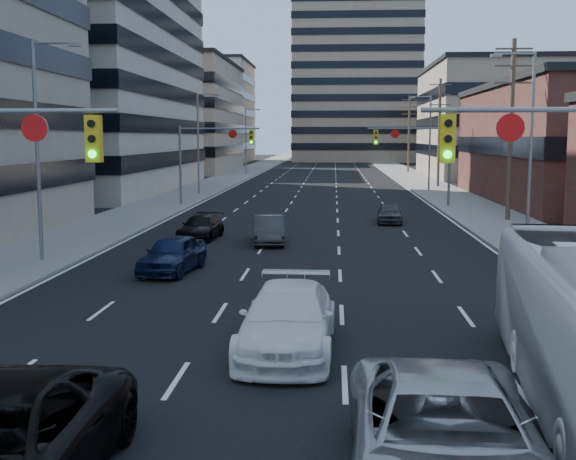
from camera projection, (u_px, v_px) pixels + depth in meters
The scene contains 25 objects.
road_surface at pixel (326, 164), 138.06m from camera, with size 18.00×300.00×0.02m, color black.
sidewalk_left at pixel (266, 163), 138.78m from camera, with size 5.00×300.00×0.15m, color slate.
sidewalk_right at pixel (386, 164), 137.33m from camera, with size 5.00×300.00×0.15m, color slate.
office_left_mid at pixel (35, 44), 68.68m from camera, with size 26.00×34.00×28.00m, color #ADA089.
office_left_far at pixel (165, 118), 108.85m from camera, with size 20.00×30.00×16.00m, color gray.
office_right_far at pixel (514, 123), 94.03m from camera, with size 22.00×28.00×14.00m, color gray.
apartment_tower at pixel (356, 24), 153.75m from camera, with size 26.00×26.00×58.00m, color gray.
bg_block_left at pixel (191, 113), 148.43m from camera, with size 24.00×24.00×20.00m, color #ADA089.
bg_block_right at pixel (497, 132), 135.28m from camera, with size 22.00×22.00×12.00m, color gray.
signal_far_left at pixel (211, 149), 53.87m from camera, with size 6.09×0.33×6.00m.
signal_far_right at pixel (418, 149), 52.90m from camera, with size 6.09×0.33×6.00m.
utility_pole_block at pixel (511, 127), 43.52m from camera, with size 2.20×0.28×11.00m.
utility_pole_midblock at pixel (439, 131), 73.21m from camera, with size 2.20×0.28×11.00m.
utility_pole_distant at pixel (409, 133), 102.91m from camera, with size 2.20×0.28×11.00m.
streetlight_left_near at pixel (41, 140), 29.20m from camera, with size 2.03×0.22×9.00m.
streetlight_left_mid at pixel (200, 138), 63.84m from camera, with size 2.03×0.22×9.00m.
streetlight_left_far at pixel (247, 138), 98.48m from camera, with size 2.03×0.22×9.00m.
streetlight_right_near at pixel (527, 140), 32.85m from camera, with size 2.03×0.22×9.00m.
streetlight_right_far at pixel (428, 138), 67.49m from camera, with size 2.03×0.22×9.00m.
white_van at pixel (288, 320), 17.47m from camera, with size 2.23×5.48×1.59m, color white.
silver_suv at pixel (446, 440), 10.42m from camera, with size 2.82×6.12×1.70m, color #ACACB0.
sedan_blue at pixel (173, 254), 27.67m from camera, with size 1.70×4.24×1.44m, color #0E1838.
sedan_grey_center at pixel (269, 230), 35.17m from camera, with size 1.44×4.12×1.36m, color #2D2D2F.
sedan_black_far at pixel (201, 227), 36.69m from camera, with size 1.72×4.23×1.23m, color black.
sedan_grey_right at pixel (390, 213), 43.51m from camera, with size 1.47×3.65×1.24m, color #37373A.
Camera 1 is at (1.53, -8.73, 5.20)m, focal length 45.00 mm.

